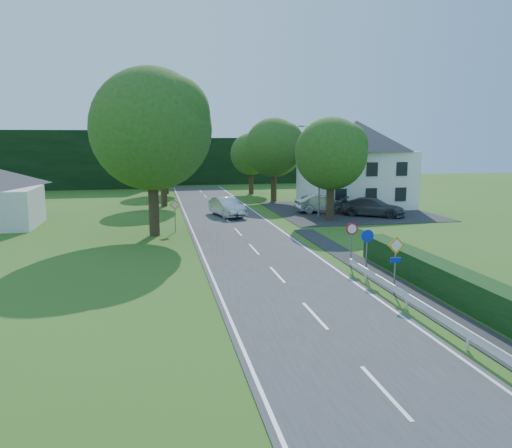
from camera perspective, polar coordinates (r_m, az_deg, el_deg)
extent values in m
plane|color=#36611B|center=(14.56, 14.45, -18.17)|extent=(160.00, 160.00, 0.00)
cube|color=#38393B|center=(32.75, -0.92, -2.19)|extent=(7.00, 80.00, 0.04)
cube|color=#252527|center=(18.55, 25.88, -12.54)|extent=(1.50, 44.00, 0.04)
cube|color=#252527|center=(48.43, 10.30, 1.50)|extent=(14.00, 16.00, 0.04)
cube|color=white|center=(32.32, -6.60, -2.37)|extent=(0.12, 80.00, 0.01)
cube|color=white|center=(33.48, 4.56, -1.92)|extent=(0.12, 80.00, 0.01)
cube|color=black|center=(78.81, -1.34, 7.26)|extent=(30.00, 5.00, 7.00)
cube|color=white|center=(51.65, 11.23, 5.07)|extent=(10.00, 8.00, 5.60)
pyramid|color=#29292E|center=(51.50, 11.38, 9.85)|extent=(10.60, 8.40, 3.00)
cylinder|color=gray|center=(43.91, 7.27, 5.98)|extent=(0.16, 0.16, 8.00)
cylinder|color=gray|center=(43.60, 6.36, 11.11)|extent=(1.70, 0.10, 0.10)
cube|color=gray|center=(43.33, 5.21, 11.07)|extent=(0.50, 0.18, 0.12)
cylinder|color=gray|center=(22.68, 15.60, -4.82)|extent=(0.07, 0.07, 2.40)
cube|color=#E6A80C|center=(22.43, 15.74, -2.37)|extent=(0.78, 0.04, 0.78)
cube|color=white|center=(22.43, 15.74, -2.37)|extent=(0.57, 0.05, 0.57)
cube|color=#0D2CC5|center=(22.57, 15.67, -3.98)|extent=(0.50, 0.04, 0.22)
cylinder|color=gray|center=(25.33, 12.52, -3.43)|extent=(0.07, 0.07, 2.20)
cylinder|color=#0D2CC5|center=(25.11, 12.62, -1.33)|extent=(0.64, 0.04, 0.64)
cylinder|color=gray|center=(27.12, 10.81, -2.51)|extent=(0.07, 0.07, 2.20)
cylinder|color=red|center=(26.92, 10.90, -0.55)|extent=(0.64, 0.04, 0.64)
cylinder|color=white|center=(26.90, 10.91, -0.55)|extent=(0.48, 0.04, 0.48)
cylinder|color=gray|center=(36.97, -9.23, 0.75)|extent=(0.07, 0.07, 2.20)
cube|color=#E6A80C|center=(36.81, -9.27, 2.20)|extent=(0.78, 0.04, 0.78)
cube|color=white|center=(36.81, -9.27, 2.20)|extent=(0.57, 0.05, 0.57)
imported|color=silver|center=(44.00, -3.32, 1.95)|extent=(2.88, 5.28, 1.65)
imported|color=black|center=(41.92, -2.03, 1.08)|extent=(1.13, 1.87, 0.93)
imported|color=maroon|center=(47.82, 8.76, 2.41)|extent=(4.89, 3.64, 1.55)
imported|color=#B5B4B9|center=(46.78, 7.60, 2.34)|extent=(5.02, 1.76, 1.65)
imported|color=#48484C|center=(45.34, 13.22, 1.91)|extent=(5.81, 5.05, 1.61)
imported|color=#B82F0E|center=(45.14, 7.89, 2.10)|extent=(2.44, 2.46, 1.69)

